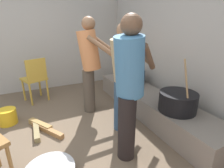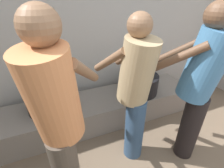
% 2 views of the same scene
% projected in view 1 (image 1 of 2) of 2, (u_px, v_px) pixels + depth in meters
% --- Properties ---
extents(ground_plane, '(9.97, 9.97, 0.00)m').
position_uv_depth(ground_plane, '(26.00, 153.00, 2.14)').
color(ground_plane, brown).
extents(block_enclosure_left, '(0.20, 5.18, 2.20)m').
position_uv_depth(block_enclosure_left, '(17.00, 43.00, 3.80)').
color(block_enclosure_left, '#ADA8A0').
rests_on(block_enclosure_left, ground_plane).
extents(block_enclosure_rear, '(4.95, 0.20, 2.20)m').
position_uv_depth(block_enclosure_rear, '(187.00, 50.00, 2.79)').
color(block_enclosure_rear, '#ADA8A0').
rests_on(block_enclosure_rear, ground_plane).
extents(hearth_ledge, '(2.79, 0.60, 0.36)m').
position_uv_depth(hearth_ledge, '(150.00, 104.00, 3.02)').
color(hearth_ledge, slate).
rests_on(hearth_ledge, ground_plane).
extents(cooking_pot_main, '(0.50, 0.50, 0.72)m').
position_uv_depth(cooking_pot_main, '(178.00, 102.00, 2.37)').
color(cooking_pot_main, black).
rests_on(cooking_pot_main, hearth_ledge).
extents(cooking_pot_secondary, '(0.47, 0.47, 0.71)m').
position_uv_depth(cooking_pot_secondary, '(133.00, 77.00, 3.47)').
color(cooking_pot_secondary, black).
rests_on(cooking_pot_secondary, hearth_ledge).
extents(cook_in_blue_shirt, '(0.67, 0.71, 1.59)m').
position_uv_depth(cook_in_blue_shirt, '(129.00, 83.00, 1.82)').
color(cook_in_blue_shirt, black).
rests_on(cook_in_blue_shirt, ground_plane).
extents(cook_in_orange_shirt, '(0.62, 0.73, 1.61)m').
position_uv_depth(cook_in_orange_shirt, '(90.00, 61.00, 2.87)').
color(cook_in_orange_shirt, '#4C4238').
rests_on(cook_in_orange_shirt, ground_plane).
extents(cook_in_tan_shirt, '(0.48, 0.70, 1.52)m').
position_uv_depth(cook_in_tan_shirt, '(123.00, 73.00, 2.38)').
color(cook_in_tan_shirt, navy).
rests_on(cook_in_tan_shirt, ground_plane).
extents(chair_yellow, '(0.52, 0.52, 0.88)m').
position_uv_depth(chair_yellow, '(35.00, 78.00, 3.40)').
color(chair_yellow, gold).
rests_on(chair_yellow, ground_plane).
extents(bucket_yellow_plastic, '(0.27, 0.27, 0.24)m').
position_uv_depth(bucket_yellow_plastic, '(7.00, 117.00, 2.72)').
color(bucket_yellow_plastic, gold).
rests_on(bucket_yellow_plastic, ground_plane).
extents(firewood_pile, '(0.68, 0.44, 0.08)m').
position_uv_depth(firewood_pile, '(41.00, 128.00, 2.57)').
color(firewood_pile, olive).
rests_on(firewood_pile, ground_plane).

